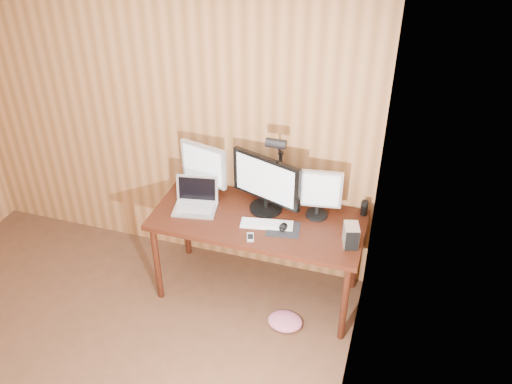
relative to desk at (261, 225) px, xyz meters
The scene contains 13 objects.
desk is the anchor object (origin of this frame).
monitor_center 0.36m from the desk, 67.52° to the left, with size 0.57×0.25×0.46m.
monitor_left 0.63m from the desk, 166.59° to the left, with size 0.39×0.19×0.44m.
monitor_right 0.54m from the desk, 11.92° to the left, with size 0.35×0.16×0.39m.
laptop 0.54m from the desk, behind, with size 0.36×0.31×0.23m.
keyboard 0.21m from the desk, 56.92° to the right, with size 0.40×0.18×0.02m.
mousepad 0.29m from the desk, 34.40° to the right, with size 0.24×0.20×0.00m, color black.
mouse 0.30m from the desk, 34.40° to the right, with size 0.07×0.11×0.04m, color black.
hard_drive 0.76m from the desk, 13.84° to the right, with size 0.13×0.17×0.16m.
phone 0.34m from the desk, 86.90° to the right, with size 0.08×0.11×0.01m.
speaker 0.80m from the desk, 15.45° to the left, with size 0.05×0.05×0.12m, color black.
desk_lamp 0.55m from the desk, 61.23° to the left, with size 0.15×0.21×0.64m.
fabric_pile 0.76m from the desk, 50.01° to the right, with size 0.27×0.22×0.09m, color #C45F7D, non-canonical shape.
Camera 1 is at (1.88, -1.50, 3.19)m, focal length 38.00 mm.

